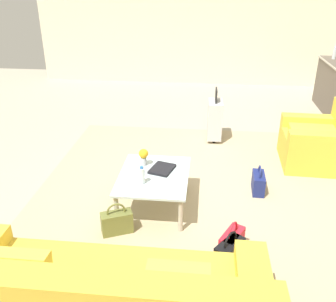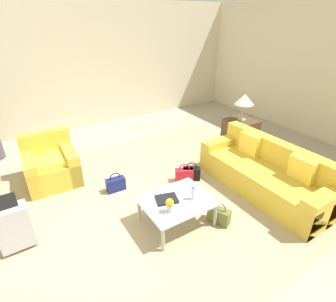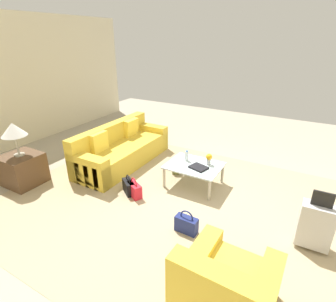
{
  "view_description": "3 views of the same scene",
  "coord_description": "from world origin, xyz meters",
  "px_view_note": "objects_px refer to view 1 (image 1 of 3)",
  "views": [
    {
      "loc": [
        4.04,
        0.04,
        2.47
      ],
      "look_at": [
        0.6,
        -0.32,
        0.81
      ],
      "focal_mm": 40.0,
      "sensor_mm": 36.0,
      "label": 1
    },
    {
      "loc": [
        -1.27,
        -2.94,
        2.72
      ],
      "look_at": [
        0.76,
        0.32,
        0.73
      ],
      "focal_mm": 28.0,
      "sensor_mm": 36.0,
      "label": 2
    },
    {
      "loc": [
        -1.27,
        3.44,
        2.55
      ],
      "look_at": [
        0.91,
        -0.43,
        0.61
      ],
      "focal_mm": 28.0,
      "sensor_mm": 36.0,
      "label": 3
    }
  ],
  "objects_px": {
    "water_bottle": "(142,176)",
    "handbag_navy": "(258,182)",
    "handbag_red": "(232,242)",
    "handbag_black": "(229,252)",
    "coffee_table": "(154,178)",
    "wine_bottle_clear": "(335,53)",
    "suitcase_silver": "(215,119)",
    "coffee_table_book": "(162,169)",
    "flower_vase": "(144,156)",
    "armchair": "(321,145)",
    "handbag_olive": "(117,222)"
  },
  "relations": [
    {
      "from": "armchair",
      "to": "handbag_black",
      "type": "bearing_deg",
      "value": -31.7
    },
    {
      "from": "coffee_table_book",
      "to": "handbag_black",
      "type": "relative_size",
      "value": 0.83
    },
    {
      "from": "armchair",
      "to": "handbag_black",
      "type": "height_order",
      "value": "armchair"
    },
    {
      "from": "coffee_table_book",
      "to": "suitcase_silver",
      "type": "relative_size",
      "value": 0.35
    },
    {
      "from": "suitcase_silver",
      "to": "handbag_black",
      "type": "relative_size",
      "value": 2.37
    },
    {
      "from": "water_bottle",
      "to": "handbag_red",
      "type": "distance_m",
      "value": 1.16
    },
    {
      "from": "coffee_table",
      "to": "suitcase_silver",
      "type": "bearing_deg",
      "value": 160.71
    },
    {
      "from": "wine_bottle_clear",
      "to": "handbag_black",
      "type": "bearing_deg",
      "value": -23.85
    },
    {
      "from": "coffee_table_book",
      "to": "flower_vase",
      "type": "bearing_deg",
      "value": -96.87
    },
    {
      "from": "water_bottle",
      "to": "flower_vase",
      "type": "xyz_separation_m",
      "value": [
        -0.42,
        -0.05,
        0.03
      ]
    },
    {
      "from": "suitcase_silver",
      "to": "handbag_olive",
      "type": "bearing_deg",
      "value": -21.91
    },
    {
      "from": "water_bottle",
      "to": "handbag_navy",
      "type": "relative_size",
      "value": 0.57
    },
    {
      "from": "handbag_black",
      "to": "suitcase_silver",
      "type": "bearing_deg",
      "value": -177.53
    },
    {
      "from": "handbag_black",
      "to": "water_bottle",
      "type": "bearing_deg",
      "value": -126.33
    },
    {
      "from": "flower_vase",
      "to": "suitcase_silver",
      "type": "height_order",
      "value": "suitcase_silver"
    },
    {
      "from": "wine_bottle_clear",
      "to": "handbag_olive",
      "type": "xyz_separation_m",
      "value": [
        4.53,
        -3.3,
        -0.93
      ]
    },
    {
      "from": "handbag_red",
      "to": "handbag_black",
      "type": "height_order",
      "value": "same"
    },
    {
      "from": "armchair",
      "to": "flower_vase",
      "type": "height_order",
      "value": "armchair"
    },
    {
      "from": "handbag_red",
      "to": "handbag_navy",
      "type": "height_order",
      "value": "same"
    },
    {
      "from": "handbag_black",
      "to": "armchair",
      "type": "bearing_deg",
      "value": 148.3
    },
    {
      "from": "handbag_red",
      "to": "handbag_olive",
      "type": "bearing_deg",
      "value": -99.82
    },
    {
      "from": "armchair",
      "to": "flower_vase",
      "type": "distance_m",
      "value": 2.57
    },
    {
      "from": "suitcase_silver",
      "to": "armchair",
      "type": "bearing_deg",
      "value": 64.43
    },
    {
      "from": "armchair",
      "to": "coffee_table_book",
      "type": "bearing_deg",
      "value": -60.59
    },
    {
      "from": "armchair",
      "to": "coffee_table",
      "type": "relative_size",
      "value": 0.95
    },
    {
      "from": "armchair",
      "to": "water_bottle",
      "type": "bearing_deg",
      "value": -56.57
    },
    {
      "from": "wine_bottle_clear",
      "to": "suitcase_silver",
      "type": "height_order",
      "value": "wine_bottle_clear"
    },
    {
      "from": "coffee_table",
      "to": "wine_bottle_clear",
      "type": "bearing_deg",
      "value": 143.28
    },
    {
      "from": "coffee_table",
      "to": "handbag_navy",
      "type": "bearing_deg",
      "value": 109.88
    },
    {
      "from": "coffee_table",
      "to": "handbag_olive",
      "type": "relative_size",
      "value": 2.72
    },
    {
      "from": "wine_bottle_clear",
      "to": "handbag_navy",
      "type": "height_order",
      "value": "wine_bottle_clear"
    },
    {
      "from": "armchair",
      "to": "handbag_red",
      "type": "distance_m",
      "value": 2.43
    },
    {
      "from": "handbag_olive",
      "to": "handbag_black",
      "type": "height_order",
      "value": "same"
    },
    {
      "from": "suitcase_silver",
      "to": "wine_bottle_clear",
      "type": "bearing_deg",
      "value": 131.18
    },
    {
      "from": "wine_bottle_clear",
      "to": "handbag_red",
      "type": "xyz_separation_m",
      "value": [
        4.73,
        -2.13,
        -0.93
      ]
    },
    {
      "from": "armchair",
      "to": "coffee_table",
      "type": "bearing_deg",
      "value": -59.11
    },
    {
      "from": "flower_vase",
      "to": "handbag_olive",
      "type": "bearing_deg",
      "value": -12.61
    },
    {
      "from": "armchair",
      "to": "handbag_red",
      "type": "bearing_deg",
      "value": -32.94
    },
    {
      "from": "water_bottle",
      "to": "handbag_olive",
      "type": "height_order",
      "value": "water_bottle"
    },
    {
      "from": "coffee_table",
      "to": "handbag_red",
      "type": "xyz_separation_m",
      "value": [
        0.73,
        0.85,
        -0.24
      ]
    },
    {
      "from": "armchair",
      "to": "handbag_olive",
      "type": "distance_m",
      "value": 3.09
    },
    {
      "from": "water_bottle",
      "to": "handbag_red",
      "type": "relative_size",
      "value": 0.57
    },
    {
      "from": "water_bottle",
      "to": "handbag_navy",
      "type": "xyz_separation_m",
      "value": [
        -0.65,
        1.33,
        -0.38
      ]
    },
    {
      "from": "water_bottle",
      "to": "handbag_red",
      "type": "height_order",
      "value": "water_bottle"
    },
    {
      "from": "suitcase_silver",
      "to": "handbag_navy",
      "type": "bearing_deg",
      "value": 18.96
    },
    {
      "from": "coffee_table",
      "to": "handbag_black",
      "type": "relative_size",
      "value": 2.72
    },
    {
      "from": "armchair",
      "to": "water_bottle",
      "type": "relative_size",
      "value": 4.54
    },
    {
      "from": "water_bottle",
      "to": "suitcase_silver",
      "type": "relative_size",
      "value": 0.24
    },
    {
      "from": "water_bottle",
      "to": "handbag_olive",
      "type": "xyz_separation_m",
      "value": [
        0.33,
        -0.22,
        -0.38
      ]
    },
    {
      "from": "handbag_black",
      "to": "handbag_navy",
      "type": "bearing_deg",
      "value": 162.83
    }
  ]
}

